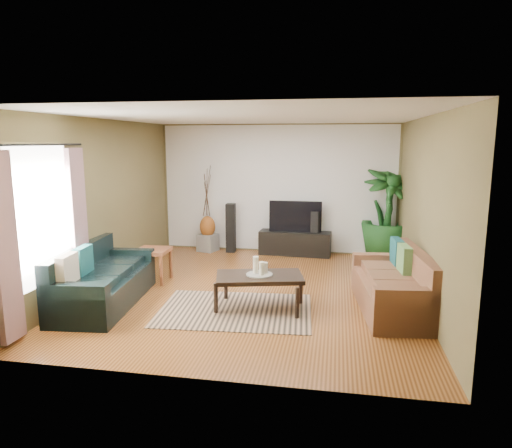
% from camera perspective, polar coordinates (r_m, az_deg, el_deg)
% --- Properties ---
extents(floor, '(5.50, 5.50, 0.00)m').
position_cam_1_polar(floor, '(7.29, -0.28, -8.42)').
color(floor, '#965526').
rests_on(floor, ground).
extents(ceiling, '(5.50, 5.50, 0.00)m').
position_cam_1_polar(ceiling, '(6.92, -0.30, 13.27)').
color(ceiling, white).
rests_on(ceiling, ground).
extents(wall_back, '(5.00, 0.00, 5.00)m').
position_cam_1_polar(wall_back, '(9.68, 2.67, 4.42)').
color(wall_back, brown).
rests_on(wall_back, ground).
extents(wall_front, '(5.00, 0.00, 5.00)m').
position_cam_1_polar(wall_front, '(4.35, -6.87, -2.98)').
color(wall_front, brown).
rests_on(wall_front, ground).
extents(wall_left, '(0.00, 5.50, 5.50)m').
position_cam_1_polar(wall_left, '(7.82, -18.62, 2.48)').
color(wall_left, brown).
rests_on(wall_left, ground).
extents(wall_right, '(0.00, 5.50, 5.50)m').
position_cam_1_polar(wall_right, '(6.98, 20.35, 1.48)').
color(wall_right, brown).
rests_on(wall_right, ground).
extents(backwall_panel, '(4.90, 0.00, 4.90)m').
position_cam_1_polar(backwall_panel, '(9.67, 2.66, 4.41)').
color(backwall_panel, white).
rests_on(backwall_panel, ground).
extents(window_pane, '(0.00, 1.80, 1.80)m').
position_cam_1_polar(window_pane, '(6.46, -25.26, 0.93)').
color(window_pane, white).
rests_on(window_pane, ground).
extents(curtain_near, '(0.08, 0.35, 2.20)m').
position_cam_1_polar(curtain_near, '(5.89, -28.86, -2.68)').
color(curtain_near, gray).
rests_on(curtain_near, ground).
extents(curtain_far, '(0.08, 0.35, 2.20)m').
position_cam_1_polar(curtain_far, '(7.09, -21.31, -0.08)').
color(curtain_far, gray).
rests_on(curtain_far, ground).
extents(curtain_rod, '(0.03, 1.90, 0.03)m').
position_cam_1_polar(curtain_rod, '(6.37, -25.52, 8.93)').
color(curtain_rod, black).
rests_on(curtain_rod, ground).
extents(sofa_left, '(1.07, 2.12, 0.85)m').
position_cam_1_polar(sofa_left, '(7.00, -18.42, -6.14)').
color(sofa_left, black).
rests_on(sofa_left, floor).
extents(sofa_right, '(1.05, 1.96, 0.85)m').
position_cam_1_polar(sofa_right, '(6.67, 16.67, -6.84)').
color(sofa_right, brown).
rests_on(sofa_right, floor).
extents(area_rug, '(2.22, 1.65, 0.01)m').
position_cam_1_polar(area_rug, '(6.53, -2.63, -10.69)').
color(area_rug, tan).
rests_on(area_rug, floor).
extents(coffee_table, '(1.32, 0.91, 0.49)m').
position_cam_1_polar(coffee_table, '(6.52, 0.43, -8.46)').
color(coffee_table, black).
rests_on(coffee_table, floor).
extents(candle_tray, '(0.37, 0.37, 0.02)m').
position_cam_1_polar(candle_tray, '(6.44, 0.44, -6.32)').
color(candle_tray, gray).
rests_on(candle_tray, coffee_table).
extents(candle_tall, '(0.08, 0.08, 0.24)m').
position_cam_1_polar(candle_tall, '(6.44, -0.05, -5.12)').
color(candle_tall, beige).
rests_on(candle_tall, candle_tray).
extents(candle_mid, '(0.08, 0.08, 0.19)m').
position_cam_1_polar(candle_mid, '(6.37, 0.73, -5.57)').
color(candle_mid, beige).
rests_on(candle_mid, candle_tray).
extents(candle_short, '(0.08, 0.08, 0.15)m').
position_cam_1_polar(candle_short, '(6.46, 1.14, -5.48)').
color(candle_short, beige).
rests_on(candle_short, candle_tray).
extents(tv_stand, '(1.50, 0.53, 0.49)m').
position_cam_1_polar(tv_stand, '(9.56, 4.89, -2.38)').
color(tv_stand, black).
rests_on(tv_stand, floor).
extents(television, '(1.08, 0.06, 0.64)m').
position_cam_1_polar(television, '(9.46, 4.94, 0.96)').
color(television, black).
rests_on(television, tv_stand).
extents(speaker_left, '(0.20, 0.22, 1.04)m').
position_cam_1_polar(speaker_left, '(9.72, -3.17, -0.49)').
color(speaker_left, black).
rests_on(speaker_left, floor).
extents(speaker_right, '(0.21, 0.23, 0.93)m').
position_cam_1_polar(speaker_right, '(9.49, 7.46, -1.19)').
color(speaker_right, black).
rests_on(speaker_right, floor).
extents(potted_plant, '(1.34, 1.34, 1.83)m').
position_cam_1_polar(potted_plant, '(9.45, 16.01, 1.23)').
color(potted_plant, '#174619').
rests_on(potted_plant, floor).
extents(plant_pot, '(0.34, 0.34, 0.26)m').
position_cam_1_polar(plant_pot, '(9.60, 15.78, -3.39)').
color(plant_pot, black).
rests_on(plant_pot, floor).
extents(pedestal, '(0.45, 0.45, 0.36)m').
position_cam_1_polar(pedestal, '(9.92, -6.04, -2.32)').
color(pedestal, '#959593').
rests_on(pedestal, floor).
extents(vase, '(0.33, 0.33, 0.47)m').
position_cam_1_polar(vase, '(9.85, -6.08, -0.34)').
color(vase, brown).
rests_on(vase, pedestal).
extents(side_table, '(0.54, 0.54, 0.56)m').
position_cam_1_polar(side_table, '(7.93, -12.70, -5.02)').
color(side_table, brown).
rests_on(side_table, floor).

